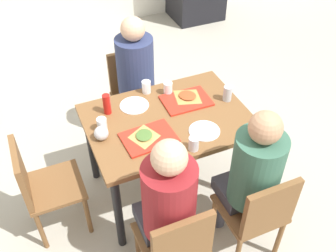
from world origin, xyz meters
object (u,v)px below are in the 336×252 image
tray_red_far (186,101)px  paper_plate_near_edge (204,131)px  pizza_slice_a (144,136)px  chair_near_left (176,244)px  chair_near_right (258,212)px  person_in_red (167,202)px  chair_far_side (133,90)px  paper_plate_center (134,105)px  main_table (168,128)px  chair_left_end (41,184)px  foil_bundle (101,133)px  tray_red_near (149,138)px  plastic_cup_c (102,125)px  soda_can (228,93)px  pizza_slice_b (187,96)px  condiment_bottle (107,104)px  plastic_cup_a (146,87)px  person_far_side (137,75)px  plastic_cup_b (194,143)px  person_in_brown_jacket (252,173)px  plastic_cup_d (168,88)px

tray_red_far → paper_plate_near_edge: (-0.03, -0.36, -0.00)m
paper_plate_near_edge → pizza_slice_a: size_ratio=0.99×
chair_near_left → chair_near_right: 0.59m
person_in_red → paper_plate_near_edge: size_ratio=5.69×
tray_red_far → pizza_slice_a: size_ratio=1.62×
chair_far_side → paper_plate_center: (-0.18, -0.57, 0.29)m
main_table → paper_plate_center: bearing=127.3°
chair_left_end → foil_bundle: 0.58m
tray_red_near → plastic_cup_c: (-0.27, 0.21, 0.04)m
main_table → soda_can: size_ratio=9.70×
tray_red_near → pizza_slice_b: size_ratio=1.40×
chair_left_end → paper_plate_center: bearing=16.3°
tray_red_near → condiment_bottle: condiment_bottle is taller
tray_red_far → foil_bundle: bearing=-168.2°
main_table → condiment_bottle: bearing=148.8°
plastic_cup_a → plastic_cup_c: bearing=-146.2°
person_in_red → plastic_cup_c: bearing=103.6°
main_table → person_in_red: size_ratio=0.95×
paper_plate_center → plastic_cup_a: size_ratio=2.20×
chair_far_side → plastic_cup_c: size_ratio=8.42×
chair_left_end → chair_near_right: bearing=-32.4°
person_in_red → plastic_cup_c: size_ratio=12.52×
person_in_red → tray_red_near: size_ratio=3.48×
main_table → paper_plate_center: 0.31m
main_table → person_far_side: person_far_side is taller
chair_near_right → soda_can: soda_can is taller
chair_far_side → pizza_slice_a: 1.02m
chair_near_left → chair_far_side: (0.30, 1.62, 0.00)m
plastic_cup_a → soda_can: bearing=-32.5°
chair_left_end → plastic_cup_b: 1.12m
paper_plate_center → chair_far_side: bearing=72.8°
person_in_brown_jacket → foil_bundle: (-0.80, 0.65, 0.09)m
person_far_side → plastic_cup_d: size_ratio=12.52×
chair_near_right → chair_far_side: size_ratio=1.00×
chair_far_side → plastic_cup_c: 0.94m
pizza_slice_b → soda_can: 0.31m
chair_near_left → person_in_brown_jacket: bearing=13.3°
pizza_slice_b → main_table: bearing=-146.1°
main_table → plastic_cup_a: plastic_cup_a is taller
chair_near_left → plastic_cup_c: plastic_cup_c is taller
chair_far_side → person_far_side: (-0.00, -0.14, 0.25)m
chair_near_right → chair_left_end: size_ratio=1.00×
chair_near_right → paper_plate_center: 1.18m
main_table → foil_bundle: bearing=-177.6°
soda_can → chair_near_right: bearing=-104.0°
pizza_slice_a → pizza_slice_b: 0.55m
plastic_cup_d → soda_can: size_ratio=0.82×
paper_plate_center → foil_bundle: size_ratio=2.20×
foil_bundle → plastic_cup_b: bearing=-32.5°
person_in_brown_jacket → plastic_cup_b: size_ratio=12.52×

